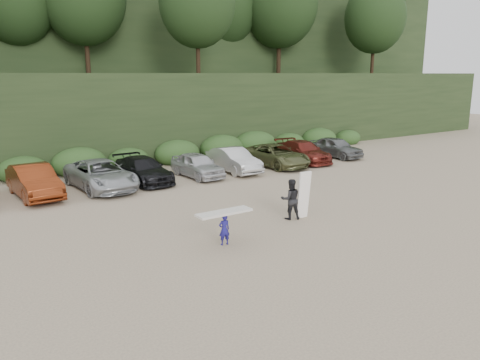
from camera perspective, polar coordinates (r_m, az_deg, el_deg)
ground at (r=17.88m, az=0.01°, el=-6.63°), size 120.00×120.00×0.00m
hillside_backdrop at (r=51.08m, az=-24.23°, el=17.67°), size 90.00×41.50×28.00m
parked_cars at (r=25.67m, az=-16.84°, el=0.53°), size 36.66×5.78×1.59m
child_surfer at (r=16.57m, az=-1.94°, el=-5.15°), size 2.07×0.59×1.24m
adult_surfer at (r=19.60m, az=6.33°, el=-2.29°), size 1.31×0.92×2.02m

